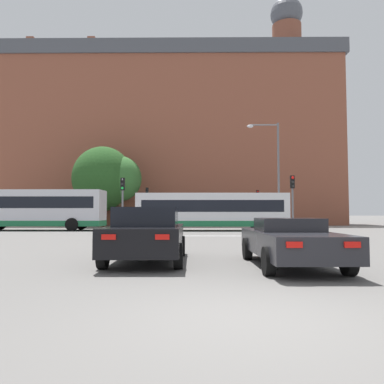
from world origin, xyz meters
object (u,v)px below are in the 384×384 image
(bus_crossing_lead, at_px, (212,211))
(traffic_light_far_right, at_px, (258,202))
(traffic_light_near_right, at_px, (293,195))
(pedestrian_waiting, at_px, (220,216))
(traffic_light_near_left, at_px, (123,196))
(traffic_light_far_left, at_px, (147,200))
(street_lamp_junction, at_px, (273,165))
(pedestrian_walking_east, at_px, (182,216))
(car_saloon_left, at_px, (147,234))
(car_roadster_right, at_px, (290,241))
(bus_crossing_trailing, at_px, (35,209))

(bus_crossing_lead, xyz_separation_m, traffic_light_far_right, (4.82, 7.26, 0.91))
(traffic_light_near_right, relative_size, pedestrian_waiting, 2.06)
(traffic_light_near_left, bearing_deg, traffic_light_far_left, 90.64)
(traffic_light_near_left, height_order, traffic_light_near_right, traffic_light_near_right)
(traffic_light_far_right, bearing_deg, pedestrian_waiting, 173.23)
(traffic_light_near_left, xyz_separation_m, street_lamp_junction, (10.55, 4.93, 2.57))
(traffic_light_far_right, distance_m, street_lamp_junction, 8.72)
(traffic_light_far_right, distance_m, pedestrian_walking_east, 7.57)
(traffic_light_near_right, relative_size, pedestrian_walking_east, 2.05)
(car_saloon_left, bearing_deg, pedestrian_waiting, 81.15)
(car_roadster_right, relative_size, bus_crossing_trailing, 0.44)
(street_lamp_junction, bearing_deg, car_saloon_left, -112.35)
(car_saloon_left, xyz_separation_m, traffic_light_far_right, (7.47, 26.12, 1.69))
(car_saloon_left, height_order, pedestrian_walking_east, pedestrian_walking_east)
(bus_crossing_lead, bearing_deg, traffic_light_far_right, -33.56)
(bus_crossing_trailing, xyz_separation_m, traffic_light_near_left, (8.25, -6.33, 0.73))
(car_roadster_right, relative_size, traffic_light_near_left, 1.34)
(car_roadster_right, xyz_separation_m, bus_crossing_trailing, (-15.30, 20.05, 1.07))
(bus_crossing_trailing, bearing_deg, traffic_light_near_left, -127.50)
(car_roadster_right, distance_m, traffic_light_far_right, 27.30)
(street_lamp_junction, distance_m, pedestrian_waiting, 10.22)
(car_saloon_left, relative_size, street_lamp_junction, 0.55)
(traffic_light_near_left, bearing_deg, car_roadster_right, -62.79)
(car_roadster_right, relative_size, traffic_light_far_right, 1.33)
(car_saloon_left, bearing_deg, pedestrian_walking_east, 89.33)
(bus_crossing_lead, distance_m, bus_crossing_trailing, 14.15)
(traffic_light_near_left, distance_m, pedestrian_waiting, 15.48)
(car_saloon_left, distance_m, traffic_light_near_left, 13.36)
(bus_crossing_lead, xyz_separation_m, traffic_light_near_right, (4.79, -6.10, 0.97))
(traffic_light_far_left, bearing_deg, traffic_light_near_right, -50.43)
(car_saloon_left, distance_m, traffic_light_far_right, 27.22)
(traffic_light_near_right, height_order, pedestrian_waiting, traffic_light_near_right)
(car_saloon_left, xyz_separation_m, bus_crossing_trailing, (-11.49, 19.18, 0.94))
(traffic_light_far_left, xyz_separation_m, pedestrian_waiting, (7.23, 0.69, -1.55))
(pedestrian_walking_east, bearing_deg, bus_crossing_lead, 128.96)
(traffic_light_near_left, bearing_deg, traffic_light_near_right, -0.48)
(bus_crossing_lead, height_order, street_lamp_junction, street_lamp_junction)
(traffic_light_near_left, relative_size, street_lamp_junction, 0.43)
(street_lamp_junction, relative_size, pedestrian_walking_east, 4.57)
(traffic_light_far_right, relative_size, traffic_light_near_right, 0.98)
(traffic_light_near_left, xyz_separation_m, pedestrian_walking_east, (3.27, 13.32, -1.38))
(bus_crossing_trailing, xyz_separation_m, pedestrian_walking_east, (11.52, 6.99, -0.65))
(car_roadster_right, xyz_separation_m, traffic_light_far_left, (-7.20, 26.73, 1.97))
(traffic_light_near_left, height_order, pedestrian_waiting, traffic_light_near_left)
(traffic_light_near_left, distance_m, traffic_light_near_right, 10.68)
(traffic_light_far_left, bearing_deg, traffic_light_far_right, 1.37)
(traffic_light_near_right, xyz_separation_m, pedestrian_waiting, (-3.60, 13.79, -1.46))
(street_lamp_junction, bearing_deg, pedestrian_waiting, 111.59)
(car_roadster_right, bearing_deg, car_saloon_left, 166.06)
(traffic_light_far_right, height_order, street_lamp_junction, street_lamp_junction)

